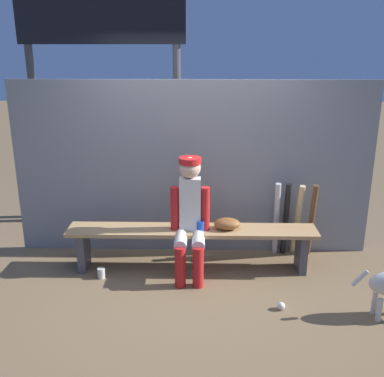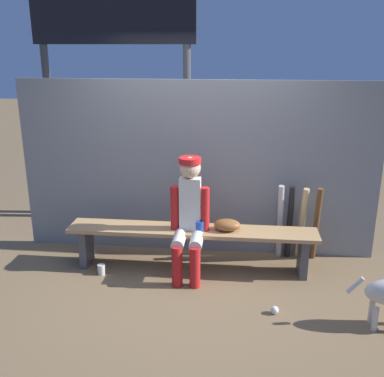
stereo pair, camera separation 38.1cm
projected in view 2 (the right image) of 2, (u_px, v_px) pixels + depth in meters
name	position (u px, v px, depth m)	size (l,w,h in m)	color
ground_plane	(192.00, 268.00, 4.97)	(30.00, 30.00, 0.00)	brown
chainlink_fence	(197.00, 169.00, 5.13)	(4.05, 0.03, 1.99)	gray
dugout_bench	(192.00, 237.00, 4.85)	(2.65, 0.36, 0.47)	tan
player_seated	(189.00, 214.00, 4.66)	(0.41, 0.55, 1.25)	silver
baseball_glove	(227.00, 225.00, 4.77)	(0.28, 0.20, 0.12)	brown
bat_aluminum_silver	(280.00, 222.00, 5.07)	(0.06, 0.06, 0.90)	#B7B7BC
bat_aluminum_black	(290.00, 222.00, 5.08)	(0.06, 0.06, 0.87)	black
bat_wood_natural	(302.00, 223.00, 5.07)	(0.06, 0.06, 0.87)	tan
bat_wood_dark	(316.00, 224.00, 5.02)	(0.06, 0.06, 0.88)	brown
baseball	(275.00, 310.00, 4.13)	(0.07, 0.07, 0.07)	white
cup_on_ground	(101.00, 269.00, 4.83)	(0.08, 0.08, 0.11)	silver
cup_on_bench	(200.00, 226.00, 4.74)	(0.08, 0.08, 0.11)	#1E47AD
scoreboard	(118.00, 37.00, 5.77)	(2.40, 0.27, 3.44)	#3F3F42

